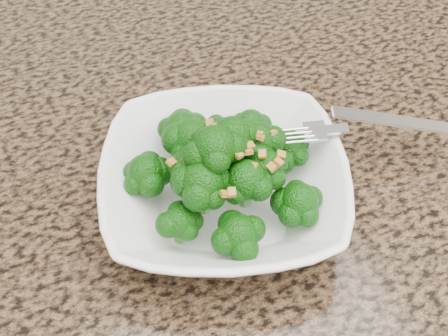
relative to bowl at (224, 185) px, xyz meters
name	(u,v)px	position (x,y,z in m)	size (l,w,h in m)	color
granite_counter	(356,230)	(0.11, -0.07, -0.04)	(1.64, 1.04, 0.03)	brown
bowl	(224,185)	(0.00, 0.00, 0.00)	(0.22, 0.22, 0.05)	white
broccoli_pile	(224,138)	(0.00, 0.00, 0.06)	(0.20, 0.20, 0.07)	#0E4E08
garlic_topping	(224,107)	(0.00, 0.00, 0.10)	(0.12, 0.12, 0.01)	#B7802C
fork	(339,128)	(0.11, 0.00, 0.03)	(0.20, 0.03, 0.01)	silver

